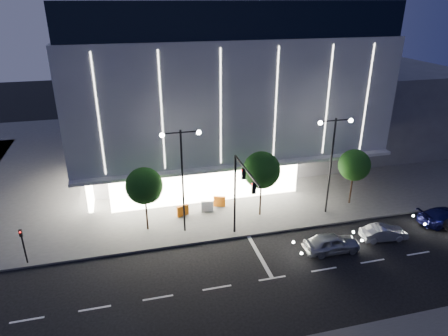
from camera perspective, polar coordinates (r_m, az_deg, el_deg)
The scene contains 17 objects.
ground at distance 29.92m, azimuth 2.16°, elevation -14.32°, with size 160.00×160.00×0.00m, color black.
sidewalk_museum at distance 51.50m, azimuth 0.02°, elevation 2.59°, with size 70.00×40.00×0.15m, color #474747.
museum at distance 46.94m, azimuth -1.91°, elevation 12.22°, with size 30.00×25.80×18.00m.
annex_building at distance 58.64m, azimuth 20.57°, elevation 8.73°, with size 16.00×20.00×10.00m, color #4C4C51.
traffic_mast at distance 30.24m, azimuth 2.35°, elevation -2.67°, with size 0.33×5.89×7.07m.
street_lamp_west at distance 31.45m, azimuth -6.01°, elevation 0.14°, with size 3.16×0.36×9.00m.
street_lamp_east at distance 35.50m, azimuth 15.20°, elevation 2.16°, with size 3.16×0.36×9.00m.
ped_signal_far at distance 32.74m, azimuth -26.79°, elevation -9.51°, with size 0.22×0.24×3.00m.
tree_left at distance 32.95m, azimuth -11.27°, elevation -2.77°, with size 3.02×3.02×5.72m.
tree_mid at distance 34.58m, azimuth 5.41°, elevation -0.57°, with size 3.25×3.25×6.15m.
tree_right at distance 38.55m, azimuth 18.11°, elevation 0.18°, with size 2.91×2.91×5.51m.
car_lead at distance 32.42m, azimuth 15.13°, elevation -10.31°, with size 1.77×4.41×1.50m, color #A8ABAF.
car_second at distance 35.27m, azimuth 21.85°, elevation -8.58°, with size 1.32×3.77×1.24m, color #B9BBC2.
car_third at distance 39.81m, azimuth 29.19°, elevation -6.07°, with size 2.04×5.01×1.46m, color #14154D.
barrier_a at distance 36.07m, azimuth -5.90°, elevation -6.07°, with size 1.10×0.25×1.00m, color #D15C0B.
barrier_c at distance 37.41m, azimuth -0.66°, elevation -4.79°, with size 1.10×0.25×1.00m, color #CB5C0B.
barrier_d at distance 36.62m, azimuth -2.40°, elevation -5.47°, with size 1.10×0.25×1.00m, color white.
Camera 1 is at (-6.91, -22.70, 18.23)m, focal length 32.00 mm.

